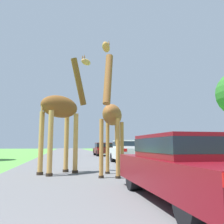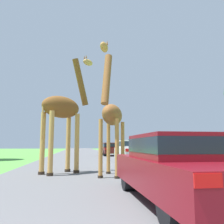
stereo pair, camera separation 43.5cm
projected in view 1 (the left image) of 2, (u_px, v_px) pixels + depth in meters
The scene contains 6 objects.
road at pixel (75, 154), 29.29m from camera, with size 7.52×120.00×0.00m.
giraffe_near_road at pixel (112, 115), 8.94m from camera, with size 1.32×2.59×4.72m.
giraffe_companion at pixel (62, 111), 9.77m from camera, with size 2.31×2.04×5.32m.
car_lead_maroon at pixel (186, 165), 4.88m from camera, with size 1.71×4.71×1.35m.
car_queue_right at pixel (103, 149), 25.62m from camera, with size 1.85×4.04×1.39m.
car_queue_left at pixel (128, 151), 15.20m from camera, with size 1.74×3.96×1.44m.
Camera 1 is at (-1.25, -0.05, 1.13)m, focal length 38.00 mm.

